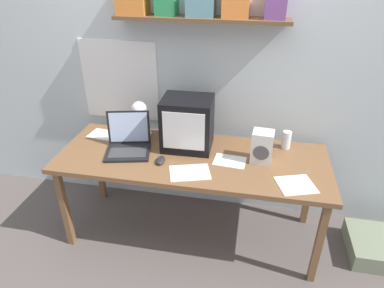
{
  "coord_description": "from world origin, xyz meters",
  "views": [
    {
      "loc": [
        0.4,
        -2.02,
        1.97
      ],
      "look_at": [
        0.0,
        0.0,
        0.81
      ],
      "focal_mm": 32.0,
      "sensor_mm": 36.0,
      "label": 1
    }
  ],
  "objects_px": {
    "crt_monitor": "(187,123)",
    "computer_mouse": "(160,160)",
    "loose_paper_near_monitor": "(230,161)",
    "printed_handout": "(190,173)",
    "corner_desk": "(192,163)",
    "laptop": "(128,141)",
    "space_heater": "(262,147)",
    "desk_lamp": "(140,112)",
    "floor_cushion": "(377,247)",
    "juice_glass": "(286,141)",
    "loose_paper_near_laptop": "(296,185)",
    "open_notebook": "(107,135)"
  },
  "relations": [
    {
      "from": "crt_monitor",
      "to": "computer_mouse",
      "type": "relative_size",
      "value": 3.51
    },
    {
      "from": "loose_paper_near_monitor",
      "to": "printed_handout",
      "type": "relative_size",
      "value": 0.76
    },
    {
      "from": "crt_monitor",
      "to": "printed_handout",
      "type": "relative_size",
      "value": 1.25
    },
    {
      "from": "corner_desk",
      "to": "laptop",
      "type": "relative_size",
      "value": 5.24
    },
    {
      "from": "corner_desk",
      "to": "loose_paper_near_monitor",
      "type": "distance_m",
      "value": 0.27
    },
    {
      "from": "corner_desk",
      "to": "space_heater",
      "type": "relative_size",
      "value": 8.41
    },
    {
      "from": "desk_lamp",
      "to": "floor_cushion",
      "type": "distance_m",
      "value": 2.02
    },
    {
      "from": "juice_glass",
      "to": "computer_mouse",
      "type": "relative_size",
      "value": 1.22
    },
    {
      "from": "printed_handout",
      "to": "loose_paper_near_laptop",
      "type": "distance_m",
      "value": 0.67
    },
    {
      "from": "laptop",
      "to": "juice_glass",
      "type": "height_order",
      "value": "laptop"
    },
    {
      "from": "open_notebook",
      "to": "loose_paper_near_monitor",
      "type": "bearing_deg",
      "value": -11.3
    },
    {
      "from": "juice_glass",
      "to": "printed_handout",
      "type": "height_order",
      "value": "juice_glass"
    },
    {
      "from": "corner_desk",
      "to": "printed_handout",
      "type": "distance_m",
      "value": 0.21
    },
    {
      "from": "loose_paper_near_monitor",
      "to": "loose_paper_near_laptop",
      "type": "bearing_deg",
      "value": -24.76
    },
    {
      "from": "desk_lamp",
      "to": "open_notebook",
      "type": "height_order",
      "value": "desk_lamp"
    },
    {
      "from": "space_heater",
      "to": "open_notebook",
      "type": "bearing_deg",
      "value": 177.05
    },
    {
      "from": "corner_desk",
      "to": "loose_paper_near_laptop",
      "type": "relative_size",
      "value": 6.95
    },
    {
      "from": "loose_paper_near_monitor",
      "to": "printed_handout",
      "type": "bearing_deg",
      "value": -141.72
    },
    {
      "from": "laptop",
      "to": "space_heater",
      "type": "xyz_separation_m",
      "value": [
        0.95,
        0.02,
        0.05
      ]
    },
    {
      "from": "crt_monitor",
      "to": "loose_paper_near_laptop",
      "type": "bearing_deg",
      "value": -25.83
    },
    {
      "from": "corner_desk",
      "to": "crt_monitor",
      "type": "height_order",
      "value": "crt_monitor"
    },
    {
      "from": "crt_monitor",
      "to": "desk_lamp",
      "type": "xyz_separation_m",
      "value": [
        -0.38,
        0.06,
        0.03
      ]
    },
    {
      "from": "open_notebook",
      "to": "printed_handout",
      "type": "distance_m",
      "value": 0.84
    },
    {
      "from": "computer_mouse",
      "to": "loose_paper_near_laptop",
      "type": "relative_size",
      "value": 0.39
    },
    {
      "from": "printed_handout",
      "to": "computer_mouse",
      "type": "bearing_deg",
      "value": 158.53
    },
    {
      "from": "crt_monitor",
      "to": "computer_mouse",
      "type": "height_order",
      "value": "crt_monitor"
    },
    {
      "from": "laptop",
      "to": "loose_paper_near_laptop",
      "type": "distance_m",
      "value": 1.19
    },
    {
      "from": "corner_desk",
      "to": "computer_mouse",
      "type": "xyz_separation_m",
      "value": [
        -0.2,
        -0.12,
        0.07
      ]
    },
    {
      "from": "juice_glass",
      "to": "loose_paper_near_monitor",
      "type": "relative_size",
      "value": 0.57
    },
    {
      "from": "corner_desk",
      "to": "computer_mouse",
      "type": "bearing_deg",
      "value": -149.23
    },
    {
      "from": "corner_desk",
      "to": "laptop",
      "type": "height_order",
      "value": "laptop"
    },
    {
      "from": "juice_glass",
      "to": "loose_paper_near_monitor",
      "type": "height_order",
      "value": "juice_glass"
    },
    {
      "from": "crt_monitor",
      "to": "desk_lamp",
      "type": "bearing_deg",
      "value": 169.98
    },
    {
      "from": "desk_lamp",
      "to": "loose_paper_near_laptop",
      "type": "xyz_separation_m",
      "value": [
        1.13,
        -0.4,
        -0.22
      ]
    },
    {
      "from": "crt_monitor",
      "to": "space_heater",
      "type": "relative_size",
      "value": 1.68
    },
    {
      "from": "corner_desk",
      "to": "loose_paper_near_monitor",
      "type": "xyz_separation_m",
      "value": [
        0.27,
        -0.01,
        0.06
      ]
    },
    {
      "from": "space_heater",
      "to": "desk_lamp",
      "type": "bearing_deg",
      "value": 174.44
    },
    {
      "from": "laptop",
      "to": "loose_paper_near_laptop",
      "type": "height_order",
      "value": "laptop"
    },
    {
      "from": "loose_paper_near_monitor",
      "to": "loose_paper_near_laptop",
      "type": "height_order",
      "value": "same"
    },
    {
      "from": "desk_lamp",
      "to": "floor_cushion",
      "type": "xyz_separation_m",
      "value": [
        1.82,
        -0.16,
        -0.86
      ]
    },
    {
      "from": "loose_paper_near_monitor",
      "to": "desk_lamp",
      "type": "bearing_deg",
      "value": 163.87
    },
    {
      "from": "open_notebook",
      "to": "loose_paper_near_monitor",
      "type": "height_order",
      "value": "same"
    },
    {
      "from": "computer_mouse",
      "to": "corner_desk",
      "type": "bearing_deg",
      "value": 30.77
    },
    {
      "from": "crt_monitor",
      "to": "loose_paper_near_laptop",
      "type": "xyz_separation_m",
      "value": [
        0.76,
        -0.34,
        -0.19
      ]
    },
    {
      "from": "corner_desk",
      "to": "laptop",
      "type": "bearing_deg",
      "value": 178.89
    },
    {
      "from": "space_heater",
      "to": "loose_paper_near_laptop",
      "type": "distance_m",
      "value": 0.35
    },
    {
      "from": "juice_glass",
      "to": "printed_handout",
      "type": "bearing_deg",
      "value": -143.87
    },
    {
      "from": "crt_monitor",
      "to": "floor_cushion",
      "type": "distance_m",
      "value": 1.67
    },
    {
      "from": "space_heater",
      "to": "printed_handout",
      "type": "relative_size",
      "value": 0.74
    },
    {
      "from": "loose_paper_near_monitor",
      "to": "crt_monitor",
      "type": "bearing_deg",
      "value": 155.94
    }
  ]
}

